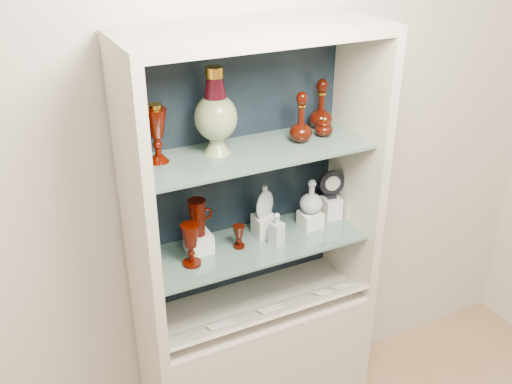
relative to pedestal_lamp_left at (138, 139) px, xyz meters
name	(u,v)px	position (x,y,z in m)	size (l,w,h in m)	color
wall_back	(233,150)	(0.44, 0.19, -0.19)	(3.50, 0.02, 2.80)	silver
cabinet_base	(256,368)	(0.44, -0.03, -1.22)	(1.00, 0.40, 0.75)	#BFB5A2
cabinet_back_panel	(236,169)	(0.44, 0.16, -0.27)	(0.98, 0.02, 1.15)	black
cabinet_side_left	(137,212)	(-0.04, -0.03, -0.27)	(0.04, 0.40, 1.15)	#BFB5A2
cabinet_side_right	(356,164)	(0.92, -0.03, -0.27)	(0.04, 0.40, 1.15)	#BFB5A2
cabinet_top_cap	(256,33)	(0.44, -0.03, 0.33)	(1.00, 0.40, 0.04)	#BFB5A2
shelf_lower	(254,244)	(0.44, -0.01, -0.55)	(0.92, 0.34, 0.01)	slate
shelf_upper	(254,152)	(0.44, -0.01, -0.13)	(0.92, 0.34, 0.01)	slate
label_ledge	(268,312)	(0.44, -0.14, -0.81)	(0.92, 0.18, 0.01)	#BFB5A2
label_card_0	(270,309)	(0.45, -0.14, -0.80)	(0.10, 0.07, 0.00)	white
label_card_1	(326,291)	(0.73, -0.14, -0.80)	(0.10, 0.07, 0.00)	white
label_card_2	(220,325)	(0.22, -0.14, -0.80)	(0.10, 0.07, 0.00)	white
label_card_3	(338,287)	(0.79, -0.14, -0.80)	(0.10, 0.07, 0.00)	white
pedestal_lamp_left	(138,139)	(0.00, 0.00, 0.00)	(0.09, 0.09, 0.24)	#430900
pedestal_lamp_right	(157,134)	(0.08, 0.05, -0.01)	(0.08, 0.08, 0.22)	#430900
enamel_urn	(216,111)	(0.30, 0.03, 0.05)	(0.16, 0.16, 0.33)	#0E491A
ruby_decanter_a	(301,114)	(0.65, -0.01, 0.00)	(0.09, 0.09, 0.23)	#3A0D04
ruby_decanter_b	(321,103)	(0.80, 0.08, -0.01)	(0.10, 0.10, 0.23)	#3A0D04
lidded_bowl	(324,126)	(0.77, 0.00, -0.08)	(0.07, 0.07, 0.08)	#3A0D04
cobalt_goblet	(149,249)	(0.00, 0.01, -0.46)	(0.07, 0.07, 0.16)	#050E39
ruby_goblet_tall	(191,245)	(0.15, -0.05, -0.45)	(0.07, 0.07, 0.18)	#430900
ruby_goblet_small	(239,237)	(0.37, -0.01, -0.49)	(0.05, 0.05, 0.10)	#3A0D04
riser_ruby_pitcher	(199,243)	(0.21, 0.03, -0.50)	(0.10, 0.10, 0.08)	silver
ruby_pitcher	(197,217)	(0.21, 0.03, -0.38)	(0.12, 0.07, 0.15)	#430900
clear_square_bottle	(277,229)	(0.52, -0.06, -0.47)	(0.05, 0.05, 0.15)	#A4B4BC
riser_flat_flask	(265,225)	(0.51, 0.03, -0.50)	(0.09, 0.09, 0.09)	silver
flat_flask	(265,201)	(0.51, 0.03, -0.38)	(0.10, 0.04, 0.15)	silver
riser_clear_round_decanter	(310,219)	(0.72, 0.00, -0.51)	(0.09, 0.09, 0.07)	silver
clear_round_decanter	(311,197)	(0.72, 0.00, -0.40)	(0.10, 0.10, 0.15)	#A4B4BC
riser_cameo_medallion	(330,208)	(0.85, 0.03, -0.49)	(0.08, 0.08, 0.10)	silver
cameo_medallion	(332,184)	(0.85, 0.03, -0.37)	(0.11, 0.04, 0.14)	black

